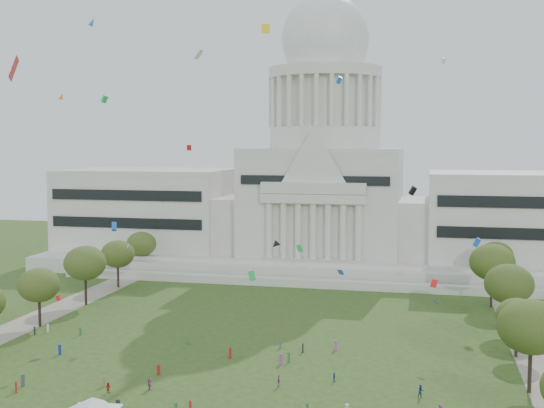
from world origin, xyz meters
TOP-DOWN VIEW (x-y plane):
  - capitol at (0.00, 113.59)m, footprint 160.00×64.50m
  - path_left at (-48.00, 30.00)m, footprint 8.00×160.00m
  - path_right at (48.00, 30.00)m, footprint 8.00×160.00m
  - row_tree_r_2 at (44.17, 17.44)m, footprint 9.55×9.55m
  - row_tree_l_3 at (-44.09, 33.92)m, footprint 8.12×8.12m
  - row_tree_r_3 at (44.40, 34.48)m, footprint 7.01×7.01m
  - row_tree_l_4 at (-44.08, 52.42)m, footprint 9.29×9.29m
  - row_tree_r_4 at (44.76, 50.04)m, footprint 9.19×9.19m
  - row_tree_l_5 at (-45.22, 71.01)m, footprint 8.33×8.33m
  - row_tree_r_5 at (43.49, 70.19)m, footprint 9.82×9.82m
  - row_tree_l_6 at (-46.87, 89.14)m, footprint 8.19×8.19m
  - row_tree_r_6 at (45.96, 88.13)m, footprint 8.42×8.42m
  - event_tent at (-10.47, -8.85)m, footprint 9.11×9.11m
  - person_2 at (29.01, 12.05)m, footprint 1.05×0.86m
  - person_4 at (8.56, 11.85)m, footprint 0.76×1.12m
  - person_5 at (-9.44, 6.40)m, footprint 1.27×1.77m
  - person_8 at (-14.79, 4.00)m, footprint 0.81×0.56m
  - person_10 at (16.25, 15.80)m, footprint 0.70×0.91m
  - distant_crowd at (-13.26, 13.20)m, footprint 56.59×35.69m
  - kite_swarm at (3.26, 8.04)m, footprint 90.69×94.06m

SIDE VIEW (x-z plane):
  - path_left at x=-48.00m, z-range 0.00..0.04m
  - path_right at x=48.00m, z-range 0.00..0.04m
  - person_10 at x=16.25m, z-range 0.00..1.37m
  - person_8 at x=-14.79m, z-range 0.00..1.54m
  - distant_crowd at x=-13.26m, z-range -0.09..1.84m
  - person_4 at x=8.56m, z-range 0.00..1.75m
  - person_5 at x=-9.44m, z-range 0.00..1.78m
  - person_2 at x=29.01m, z-range 0.00..1.86m
  - event_tent at x=-10.47m, z-range 1.26..5.84m
  - row_tree_r_3 at x=44.40m, z-range 2.09..12.07m
  - row_tree_l_3 at x=-44.09m, z-range 2.43..13.98m
  - row_tree_l_6 at x=-46.87m, z-range 2.45..14.09m
  - row_tree_l_5 at x=-45.22m, z-range 2.49..14.34m
  - row_tree_r_6 at x=45.96m, z-range 2.52..14.49m
  - row_tree_r_4 at x=44.76m, z-range 2.76..15.82m
  - row_tree_l_4 at x=-44.08m, z-range 2.79..16.00m
  - row_tree_r_2 at x=44.17m, z-range 2.87..16.45m
  - row_tree_r_5 at x=43.49m, z-range 2.95..16.91m
  - capitol at x=0.00m, z-range -23.35..67.95m
  - kite_swarm at x=3.26m, z-range -4.30..58.19m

